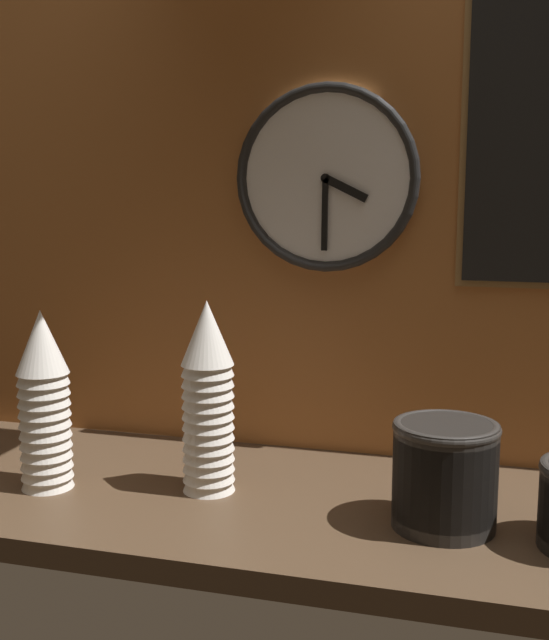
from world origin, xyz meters
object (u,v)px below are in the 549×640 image
(cup_stack_center, at_px, (208,397))
(cup_stack_left, at_px, (44,400))
(wall_clock, at_px, (326,178))
(bowl_stack_right, at_px, (445,473))

(cup_stack_center, xyz_separation_m, cup_stack_left, (-0.28, -0.06, -0.01))
(cup_stack_left, distance_m, wall_clock, 0.65)
(cup_stack_center, bearing_deg, bowl_stack_right, -6.41)
(cup_stack_left, xyz_separation_m, bowl_stack_right, (0.67, 0.02, -0.07))
(cup_stack_left, relative_size, bowl_stack_right, 1.89)
(cup_stack_center, height_order, cup_stack_left, cup_stack_center)
(cup_stack_center, height_order, bowl_stack_right, cup_stack_center)
(bowl_stack_right, bearing_deg, wall_clock, 130.38)
(bowl_stack_right, distance_m, wall_clock, 0.59)
(wall_clock, bearing_deg, cup_stack_center, -120.49)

